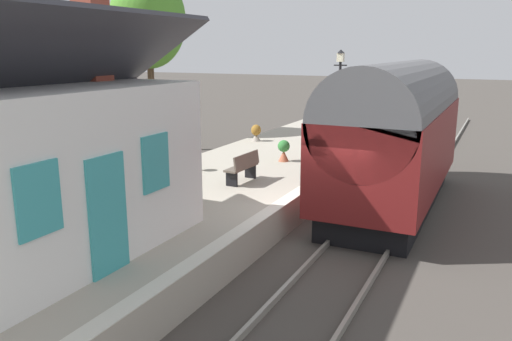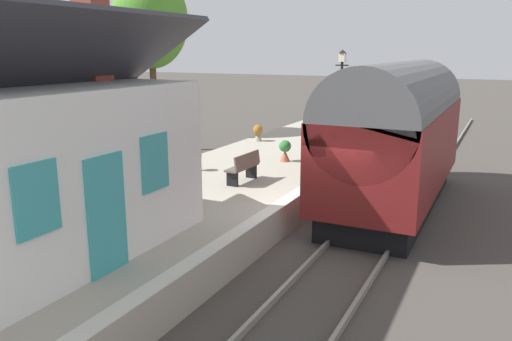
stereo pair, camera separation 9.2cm
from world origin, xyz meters
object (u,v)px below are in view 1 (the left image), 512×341
object	(u,v)px
bench_near_building	(243,167)
planter_corner_building	(354,137)
planter_bench_left	(284,150)
tree_mid_background	(148,20)
lamp_post_platform	(340,81)
planter_bench_right	(195,161)
planter_under_sign	(256,133)
station_building	(15,168)
planter_edge_near	(167,158)
station_sign_board	(327,126)
bench_platform_end	(332,125)
tree_far_right	(28,67)
train	(395,134)

from	to	relation	value
bench_near_building	planter_corner_building	world-z (taller)	bench_near_building
planter_bench_left	tree_mid_background	xyz separation A→B (m)	(3.16, 7.98, 4.73)
lamp_post_platform	planter_bench_right	bearing A→B (deg)	150.03
tree_mid_background	planter_corner_building	bearing A→B (deg)	-81.36
planter_bench_right	lamp_post_platform	world-z (taller)	lamp_post_platform
bench_near_building	planter_under_sign	distance (m)	7.08
station_building	planter_bench_right	size ratio (longest dim) A/B	10.68
station_building	bench_near_building	xyz separation A→B (m)	(6.76, -1.21, -1.23)
planter_under_sign	planter_edge_near	distance (m)	6.66
station_sign_board	tree_mid_background	bearing A→B (deg)	76.56
planter_edge_near	lamp_post_platform	xyz separation A→B (m)	(6.22, -3.65, 2.15)
bench_platform_end	planter_edge_near	xyz separation A→B (m)	(-9.47, 2.37, 0.04)
planter_edge_near	planter_under_sign	bearing A→B (deg)	0.86
station_building	tree_mid_background	xyz separation A→B (m)	(13.16, 6.84, 3.41)
planter_corner_building	bench_platform_end	bearing A→B (deg)	43.73
bench_near_building	planter_edge_near	world-z (taller)	planter_edge_near
tree_mid_background	tree_far_right	world-z (taller)	tree_mid_background
planter_bench_right	planter_corner_building	bearing A→B (deg)	-24.86
planter_bench_left	tree_far_right	distance (m)	9.53
planter_corner_building	planter_under_sign	bearing A→B (deg)	108.05
bench_platform_end	station_building	bearing A→B (deg)	176.62
bench_platform_end	tree_far_right	size ratio (longest dim) A/B	0.25
station_building	lamp_post_platform	distance (m)	13.07
bench_near_building	bench_platform_end	size ratio (longest dim) A/B	1.01
tree_mid_background	tree_far_right	xyz separation A→B (m)	(-6.35, 0.54, -1.89)
planter_bench_left	planter_corner_building	size ratio (longest dim) A/B	0.90
station_building	planter_under_sign	size ratio (longest dim) A/B	9.88
station_building	planter_bench_right	bearing A→B (deg)	6.83
bench_near_building	planter_bench_right	world-z (taller)	bench_near_building
train	tree_mid_background	distance (m)	13.23
train	planter_bench_right	world-z (taller)	train
bench_near_building	train	bearing A→B (deg)	-60.72
planter_edge_near	tree_far_right	distance (m)	6.55
bench_near_building	planter_bench_right	distance (m)	2.21
station_building	planter_under_sign	world-z (taller)	station_building
station_building	tree_far_right	distance (m)	10.16
planter_corner_building	station_sign_board	size ratio (longest dim) A/B	0.53
train	station_building	xyz separation A→B (m)	(-8.96, 5.13, 0.32)
planter_edge_near	tree_far_right	bearing A→B (deg)	88.18
train	station_sign_board	distance (m)	3.38
planter_bench_left	bench_platform_end	bearing A→B (deg)	1.80
station_building	lamp_post_platform	size ratio (longest dim) A/B	1.83
station_building	planter_under_sign	xyz separation A→B (m)	(13.29, 1.52, -1.37)
lamp_post_platform	station_sign_board	world-z (taller)	lamp_post_platform
planter_under_sign	planter_bench_right	size ratio (longest dim) A/B	1.08
bench_near_building	planter_bench_left	world-z (taller)	bench_near_building
planter_edge_near	tree_far_right	world-z (taller)	tree_far_right
train	bench_near_building	bearing A→B (deg)	119.28
planter_bench_left	planter_corner_building	bearing A→B (deg)	-15.55
planter_bench_left	tree_far_right	xyz separation A→B (m)	(-3.19, 8.52, 2.84)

